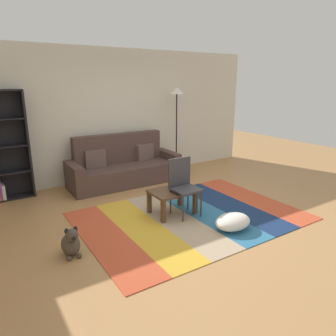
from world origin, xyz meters
The scene contains 10 objects.
ground_plane centered at (0.00, 0.00, 0.00)m, with size 14.00×14.00×0.00m, color #B27F4C.
back_wall centered at (0.00, 2.55, 1.35)m, with size 6.80×0.10×2.70m, color silver.
rug centered at (0.05, -0.07, 0.01)m, with size 3.33×2.36×0.01m.
couch centered at (-0.12, 2.02, 0.34)m, with size 2.26×0.80×1.00m.
coffee_table centered at (-0.14, 0.17, 0.32)m, with size 0.67×0.50×0.38m.
pouf centered at (0.29, -0.75, 0.12)m, with size 0.55×0.40×0.22m, color white.
dog centered at (-1.84, -0.19, 0.16)m, with size 0.22×0.35×0.40m.
standing_lamp centered at (1.25, 2.11, 1.60)m, with size 0.32×0.32×1.91m.
tv_remote centered at (-0.04, 0.12, 0.40)m, with size 0.04×0.15×0.02m, color black.
folding_chair centered at (0.00, 0.09, 0.53)m, with size 0.40×0.40×0.90m.
Camera 1 is at (-2.65, -3.64, 2.04)m, focal length 33.09 mm.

